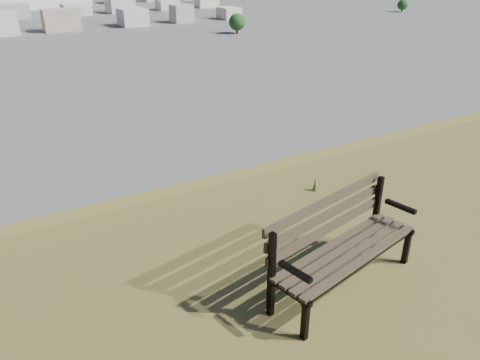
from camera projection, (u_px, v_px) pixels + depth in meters
park_bench at (340, 240)px, 4.36m from camera, size 1.73×0.87×0.86m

